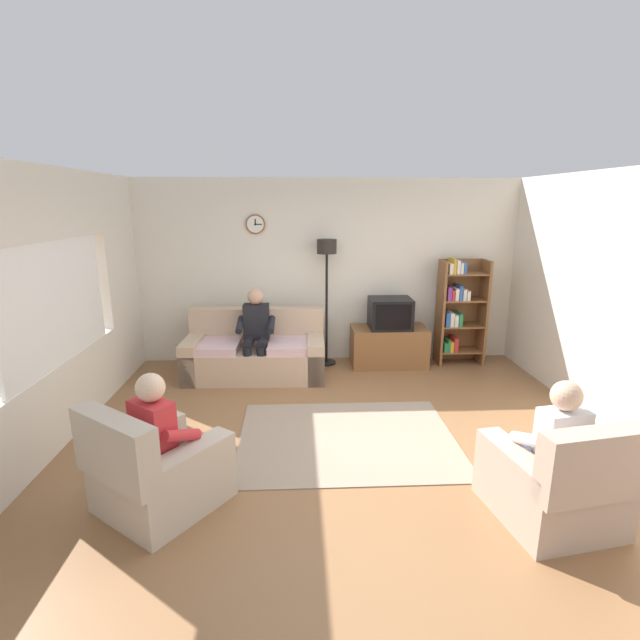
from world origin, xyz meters
TOP-DOWN VIEW (x-y plane):
  - ground_plane at (0.00, 0.00)m, footprint 12.00×12.00m
  - back_wall_assembly at (-0.00, 2.66)m, footprint 6.20×0.17m
  - left_wall_assembly at (-2.86, 0.03)m, footprint 0.12×5.80m
  - right_wall at (2.86, 0.00)m, footprint 0.12×5.80m
  - couch at (-1.06, 1.91)m, footprint 1.92×0.93m
  - tv_stand at (0.88, 2.25)m, footprint 1.10×0.56m
  - tv at (0.88, 2.23)m, footprint 0.60×0.49m
  - bookshelf at (1.90, 2.32)m, footprint 0.68×0.36m
  - floor_lamp at (-0.04, 2.35)m, footprint 0.28×0.28m
  - armchair_near_window at (-1.58, -0.97)m, footprint 1.17×1.18m
  - armchair_near_bookshelf at (1.46, -1.27)m, footprint 0.93×1.00m
  - area_rug at (0.03, 0.04)m, footprint 2.20×1.70m
  - person_on_couch at (-1.03, 1.80)m, footprint 0.52×0.54m
  - person_in_left_armchair at (-1.53, -0.90)m, footprint 0.62×0.64m
  - person_in_right_armchair at (1.44, -1.18)m, footprint 0.56×0.58m

SIDE VIEW (x-z plane):
  - ground_plane at x=0.00m, z-range 0.00..0.00m
  - area_rug at x=0.03m, z-range 0.00..0.01m
  - tv_stand at x=0.88m, z-range 0.00..0.58m
  - armchair_near_window at x=-1.58m, z-range -0.16..0.74m
  - armchair_near_bookshelf at x=1.46m, z-range -0.16..0.74m
  - couch at x=-1.06m, z-range -0.14..0.76m
  - person_in_left_armchair at x=-1.53m, z-range 0.04..1.16m
  - person_in_right_armchair at x=1.44m, z-range 0.04..1.16m
  - person_on_couch at x=-1.03m, z-range 0.08..1.32m
  - tv at x=0.88m, z-range 0.58..1.02m
  - bookshelf at x=1.90m, z-range 0.03..1.61m
  - left_wall_assembly at x=-2.86m, z-range -0.01..2.69m
  - right_wall at x=2.86m, z-range 0.00..2.70m
  - back_wall_assembly at x=0.00m, z-range 0.00..2.70m
  - floor_lamp at x=-0.04m, z-range 0.53..2.38m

